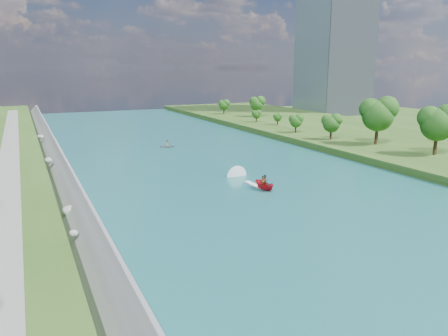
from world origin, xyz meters
name	(u,v)px	position (x,y,z in m)	size (l,w,h in m)	color
ground	(285,206)	(0.00, 0.00, 0.00)	(260.00, 260.00, 0.00)	#2D5119
river_water	(221,173)	(0.00, 20.00, 0.05)	(55.00, 240.00, 0.10)	#175659
berm_east	(428,148)	(49.50, 20.00, 0.75)	(44.00, 240.00, 1.50)	#2D5119
riprap_bank	(61,181)	(-25.85, 19.19, 1.79)	(4.87, 236.00, 4.47)	slate
riverside_path	(8,172)	(-32.50, 20.00, 3.55)	(3.00, 200.00, 0.10)	gray
office_tower	(335,35)	(82.50, 95.00, 30.00)	(22.00, 22.00, 60.00)	gray
trees_east	(443,130)	(38.40, 8.01, 6.72)	(15.75, 139.51, 11.99)	#204813
motorboat	(258,183)	(1.44, 9.73, 0.73)	(3.60, 18.75, 2.20)	#AE0D1A
raft	(167,146)	(-0.67, 47.80, 0.49)	(3.92, 3.75, 1.69)	#92959A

